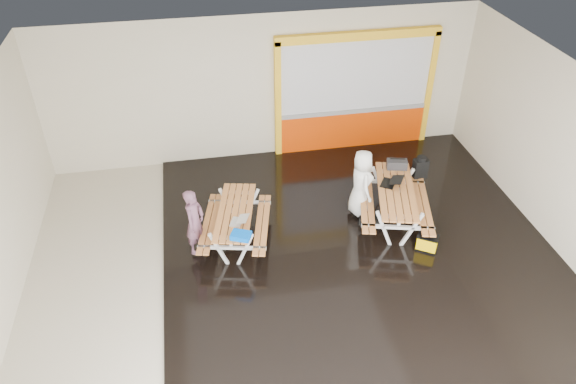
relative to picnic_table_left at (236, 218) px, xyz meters
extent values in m
cube|color=beige|center=(1.05, -0.81, -0.58)|extent=(10.00, 8.00, 0.01)
cube|color=white|center=(1.05, -0.81, 2.93)|extent=(10.00, 8.00, 0.01)
cube|color=beige|center=(1.05, 3.19, 1.17)|extent=(10.00, 0.01, 3.50)
cube|color=beige|center=(1.05, -4.82, 1.17)|extent=(10.00, 0.01, 3.50)
cube|color=beige|center=(6.06, -0.81, 1.17)|extent=(0.01, 8.00, 3.50)
cube|color=black|center=(2.30, -0.81, -0.55)|extent=(7.50, 7.98, 0.05)
cube|color=#E43D03|center=(3.25, 3.12, -0.08)|extent=(3.60, 0.12, 1.00)
cube|color=gray|center=(3.25, 3.12, 0.45)|extent=(3.60, 0.14, 0.10)
cube|color=silver|center=(3.25, 3.13, 1.36)|extent=(3.60, 0.08, 1.72)
cube|color=yellow|center=(1.38, 3.11, 0.87)|extent=(0.14, 0.16, 2.90)
cube|color=yellow|center=(5.12, 3.11, 0.87)|extent=(0.14, 0.16, 2.90)
cube|color=yellow|center=(3.25, 3.11, 2.32)|extent=(3.88, 0.16, 0.20)
cube|color=#B16C33|center=(-0.26, 0.06, 0.16)|extent=(0.52, 1.85, 0.04)
cube|color=#B16C33|center=(-0.13, 0.03, 0.16)|extent=(0.52, 1.85, 0.04)
cube|color=#B16C33|center=(0.00, 0.00, 0.16)|extent=(0.52, 1.85, 0.04)
cube|color=#B16C33|center=(0.13, -0.03, 0.16)|extent=(0.52, 1.85, 0.04)
cube|color=#B16C33|center=(0.26, -0.06, 0.16)|extent=(0.52, 1.85, 0.04)
cube|color=white|center=(-0.39, -0.64, -0.18)|extent=(0.35, 0.13, 0.75)
cube|color=white|center=(0.08, -0.75, -0.18)|extent=(0.35, 0.13, 0.75)
cube|color=white|center=(-0.15, -0.69, -0.13)|extent=(1.26, 0.33, 0.06)
cube|color=white|center=(-0.15, -0.69, 0.11)|extent=(0.63, 0.19, 0.06)
cube|color=white|center=(-0.08, 0.75, -0.18)|extent=(0.35, 0.13, 0.75)
cube|color=white|center=(0.39, 0.64, -0.18)|extent=(0.35, 0.13, 0.75)
cube|color=white|center=(0.15, 0.69, -0.13)|extent=(1.26, 0.33, 0.06)
cube|color=white|center=(0.15, 0.69, 0.11)|extent=(0.63, 0.19, 0.06)
cube|color=white|center=(0.00, 0.00, -0.03)|extent=(0.39, 1.51, 0.06)
cube|color=#B16C33|center=(-0.56, 0.12, -0.12)|extent=(0.51, 1.85, 0.04)
cube|color=#B16C33|center=(-0.44, 0.10, -0.12)|extent=(0.51, 1.85, 0.04)
cube|color=#B16C33|center=(0.44, -0.10, -0.12)|extent=(0.51, 1.85, 0.04)
cube|color=#B16C33|center=(0.56, -0.12, -0.12)|extent=(0.51, 1.85, 0.04)
cube|color=#B16C33|center=(2.97, 0.09, 0.22)|extent=(0.65, 2.01, 0.04)
cube|color=#B16C33|center=(3.11, 0.05, 0.22)|extent=(0.65, 2.01, 0.04)
cube|color=#B16C33|center=(3.26, 0.01, 0.22)|extent=(0.65, 2.01, 0.04)
cube|color=#B16C33|center=(3.40, -0.02, 0.22)|extent=(0.65, 2.01, 0.04)
cube|color=#B16C33|center=(3.54, -0.06, 0.22)|extent=(0.65, 2.01, 0.04)
cube|color=white|center=(2.80, -0.67, -0.14)|extent=(0.38, 0.16, 0.82)
cube|color=white|center=(3.31, -0.81, -0.14)|extent=(0.38, 0.16, 0.82)
cube|color=white|center=(3.06, -0.74, -0.10)|extent=(1.37, 0.42, 0.06)
cube|color=white|center=(3.06, -0.74, 0.17)|extent=(0.68, 0.24, 0.06)
cube|color=white|center=(3.20, 0.83, -0.14)|extent=(0.38, 0.16, 0.82)
cube|color=white|center=(3.71, 0.70, -0.14)|extent=(0.38, 0.16, 0.82)
cube|color=white|center=(3.46, 0.76, -0.10)|extent=(1.37, 0.42, 0.06)
cube|color=white|center=(3.46, 0.76, 0.17)|extent=(0.68, 0.24, 0.06)
cube|color=white|center=(3.26, 0.01, 0.02)|extent=(0.49, 1.64, 0.06)
cube|color=#B16C33|center=(2.64, 0.17, -0.09)|extent=(0.64, 2.01, 0.04)
cube|color=#B16C33|center=(2.78, 0.14, -0.09)|extent=(0.64, 2.01, 0.04)
cube|color=#B16C33|center=(3.73, -0.11, -0.09)|extent=(0.64, 2.01, 0.04)
cube|color=#B16C33|center=(3.87, -0.15, -0.09)|extent=(0.64, 2.01, 0.04)
imported|color=#664154|center=(-0.78, -0.23, 0.21)|extent=(0.52, 0.59, 1.37)
imported|color=white|center=(2.62, 0.34, 0.28)|extent=(0.50, 0.73, 1.45)
cube|color=silver|center=(-0.01, -0.35, 0.18)|extent=(0.30, 0.35, 0.02)
cube|color=silver|center=(0.11, -0.40, 0.29)|extent=(0.29, 0.35, 0.06)
cube|color=silver|center=(0.10, -0.40, 0.29)|extent=(0.25, 0.30, 0.05)
cube|color=black|center=(3.16, 0.25, 0.25)|extent=(0.42, 0.45, 0.02)
cube|color=black|center=(3.30, 0.16, 0.38)|extent=(0.40, 0.44, 0.07)
cube|color=silver|center=(3.29, 0.16, 0.38)|extent=(0.35, 0.38, 0.06)
cube|color=blue|center=(0.02, -0.81, 0.23)|extent=(0.42, 0.36, 0.10)
cube|color=black|center=(3.53, 0.77, 0.34)|extent=(0.46, 0.31, 0.19)
cylinder|color=black|center=(3.53, 0.77, 0.47)|extent=(0.31, 0.10, 0.03)
cube|color=black|center=(4.10, 0.82, 0.13)|extent=(0.32, 0.21, 0.44)
cylinder|color=black|center=(4.10, 0.82, 0.37)|extent=(0.21, 0.21, 0.11)
cube|color=black|center=(2.78, 0.04, -0.44)|extent=(0.53, 0.47, 0.17)
cube|color=black|center=(3.59, -0.99, -0.51)|extent=(0.48, 0.44, 0.04)
cube|color=#F3BB00|center=(3.59, -0.99, -0.36)|extent=(0.45, 0.41, 0.30)
cube|color=black|center=(3.59, -0.99, -0.20)|extent=(0.48, 0.44, 0.03)
camera|label=1|loc=(-0.55, -8.39, 6.58)|focal=34.15mm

